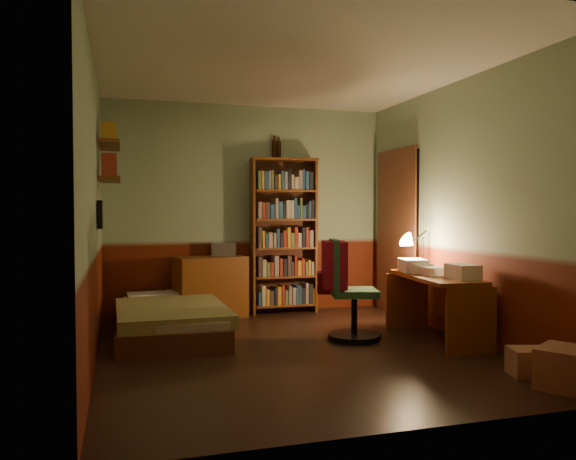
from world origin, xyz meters
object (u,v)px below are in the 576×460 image
object	(u,v)px
bed	(170,308)
mini_stereo	(224,249)
cardboard_box_b	(530,362)
cardboard_box_a	(563,368)
dresser	(210,287)
desk	(436,308)
office_chair	(354,284)
bookshelf	(284,236)
desk_lamp	(423,242)

from	to	relation	value
bed	mini_stereo	bearing A→B (deg)	53.40
cardboard_box_b	cardboard_box_a	bearing A→B (deg)	-86.84
dresser	desk	world-z (taller)	dresser
mini_stereo	office_chair	size ratio (longest dim) A/B	0.25
mini_stereo	desk	size ratio (longest dim) A/B	0.23
dresser	cardboard_box_a	distance (m)	3.96
dresser	cardboard_box_a	bearing A→B (deg)	-70.99
mini_stereo	cardboard_box_b	world-z (taller)	mini_stereo
dresser	mini_stereo	bearing A→B (deg)	20.98
bed	bookshelf	distance (m)	1.86
bed	bookshelf	xyz separation A→B (m)	(1.48, 0.88, 0.69)
bed	office_chair	size ratio (longest dim) A/B	1.69
desk	cardboard_box_b	distance (m)	1.27
mini_stereo	cardboard_box_b	bearing A→B (deg)	-43.72
office_chair	cardboard_box_b	bearing A→B (deg)	-47.25
bookshelf	desk_lamp	distance (m)	1.77
desk	cardboard_box_a	distance (m)	1.59
bookshelf	desk_lamp	world-z (taller)	bookshelf
bookshelf	office_chair	world-z (taller)	bookshelf
dresser	mini_stereo	size ratio (longest dim) A/B	2.92
bed	office_chair	distance (m)	1.91
cardboard_box_a	cardboard_box_b	distance (m)	0.33
mini_stereo	desk	bearing A→B (deg)	-31.26
dresser	desk	size ratio (longest dim) A/B	0.69
dresser	bookshelf	bearing A→B (deg)	-7.11
cardboard_box_a	mini_stereo	bearing A→B (deg)	117.97
desk	cardboard_box_b	xyz separation A→B (m)	(0.07, -1.25, -0.22)
bed	mini_stereo	xyz separation A→B (m)	(0.73, 0.92, 0.53)
dresser	bookshelf	distance (m)	1.12
dresser	desk_lamp	world-z (taller)	desk_lamp
mini_stereo	desk_lamp	world-z (taller)	desk_lamp
desk_lamp	bed	bearing A→B (deg)	162.75
mini_stereo	cardboard_box_b	size ratio (longest dim) A/B	0.95
desk_lamp	cardboard_box_a	size ratio (longest dim) A/B	1.51
dresser	cardboard_box_a	xyz separation A→B (m)	(2.05, -3.38, -0.22)
bed	cardboard_box_a	bearing A→B (deg)	-43.17
dresser	office_chair	bearing A→B (deg)	-64.01
desk	bookshelf	bearing A→B (deg)	124.15
desk	cardboard_box_b	size ratio (longest dim) A/B	4.03
dresser	bookshelf	world-z (taller)	bookshelf
office_chair	cardboard_box_a	distance (m)	2.07
bookshelf	desk	world-z (taller)	bookshelf
bed	bookshelf	world-z (taller)	bookshelf
office_chair	dresser	bearing A→B (deg)	142.46
bookshelf	cardboard_box_b	size ratio (longest dim) A/B	6.46
mini_stereo	desk_lamp	distance (m)	2.38
desk_lamp	cardboard_box_b	distance (m)	2.04
desk_lamp	cardboard_box_b	world-z (taller)	desk_lamp
desk	desk_lamp	distance (m)	0.89
bed	cardboard_box_b	distance (m)	3.42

